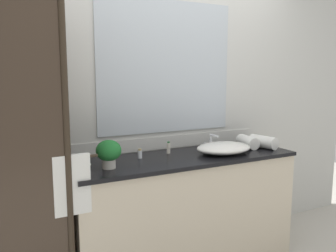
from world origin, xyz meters
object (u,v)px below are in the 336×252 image
(potted_plant, at_px, (109,152))
(soap_dish, at_px, (83,163))
(rolled_towel_middle, at_px, (248,142))
(amenity_bottle_lotion, at_px, (169,148))
(faucet, at_px, (211,144))
(amenity_bottle_body_wash, at_px, (140,154))
(rolled_towel_near_edge, at_px, (263,142))
(sink_basin, at_px, (224,148))

(potted_plant, height_order, soap_dish, potted_plant)
(rolled_towel_middle, bearing_deg, amenity_bottle_lotion, 171.07)
(faucet, xyz_separation_m, rolled_towel_middle, (0.32, -0.10, 0.01))
(soap_dish, relative_size, amenity_bottle_body_wash, 1.35)
(soap_dish, bearing_deg, amenity_bottle_body_wash, 0.34)
(amenity_bottle_lotion, xyz_separation_m, amenity_bottle_body_wash, (-0.27, -0.05, -0.01))
(soap_dish, bearing_deg, rolled_towel_near_edge, -5.17)
(faucet, bearing_deg, rolled_towel_middle, -17.03)
(sink_basin, bearing_deg, potted_plant, -178.84)
(rolled_towel_near_edge, bearing_deg, sink_basin, -179.00)
(sink_basin, xyz_separation_m, potted_plant, (-0.97, -0.02, 0.07))
(sink_basin, distance_m, rolled_towel_middle, 0.33)
(sink_basin, bearing_deg, amenity_bottle_lotion, 154.07)
(potted_plant, bearing_deg, soap_dish, 130.08)
(faucet, bearing_deg, rolled_towel_near_edge, -22.04)
(sink_basin, height_order, amenity_bottle_lotion, amenity_bottle_lotion)
(amenity_bottle_lotion, relative_size, amenity_bottle_body_wash, 1.32)
(amenity_bottle_body_wash, distance_m, rolled_towel_middle, 0.99)
(sink_basin, height_order, rolled_towel_near_edge, rolled_towel_near_edge)
(sink_basin, distance_m, rolled_towel_near_edge, 0.43)
(sink_basin, xyz_separation_m, rolled_towel_near_edge, (0.43, 0.01, 0.01))
(sink_basin, xyz_separation_m, amenity_bottle_lotion, (-0.40, 0.20, 0.00))
(faucet, relative_size, amenity_bottle_body_wash, 2.30)
(faucet, xyz_separation_m, rolled_towel_near_edge, (0.43, -0.17, 0.01))
(amenity_bottle_lotion, height_order, amenity_bottle_body_wash, amenity_bottle_lotion)
(soap_dish, distance_m, rolled_towel_middle, 1.43)
(sink_basin, distance_m, potted_plant, 0.98)
(soap_dish, distance_m, amenity_bottle_body_wash, 0.44)
(potted_plant, distance_m, rolled_towel_middle, 1.30)
(amenity_bottle_body_wash, bearing_deg, rolled_towel_middle, -3.81)
(sink_basin, relative_size, rolled_towel_near_edge, 1.92)
(soap_dish, relative_size, rolled_towel_near_edge, 0.41)
(potted_plant, height_order, rolled_towel_middle, potted_plant)
(sink_basin, height_order, soap_dish, sink_basin)
(potted_plant, relative_size, rolled_towel_near_edge, 0.81)
(sink_basin, bearing_deg, soap_dish, 172.48)
(faucet, height_order, rolled_towel_near_edge, faucet)
(amenity_bottle_lotion, relative_size, rolled_towel_near_edge, 0.40)
(sink_basin, height_order, rolled_towel_middle, rolled_towel_middle)
(sink_basin, bearing_deg, rolled_towel_middle, 14.70)
(potted_plant, xyz_separation_m, soap_dish, (-0.14, 0.17, -0.10))
(sink_basin, xyz_separation_m, amenity_bottle_body_wash, (-0.67, 0.15, -0.01))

